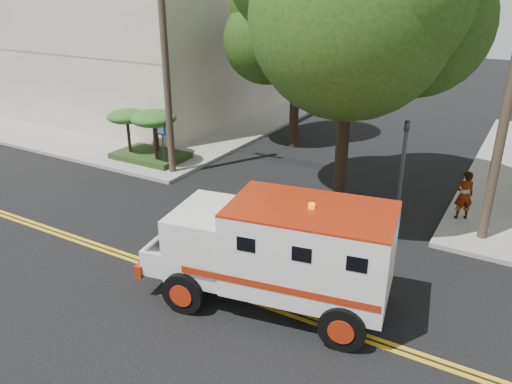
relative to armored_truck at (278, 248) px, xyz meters
The scene contains 11 objects.
ground 2.84m from the armored_truck, behind, with size 100.00×100.00×0.00m, color black.
sidewalk_nw 20.78m from the armored_truck, 140.00° to the left, with size 17.00×17.00×0.15m, color gray.
building_left 23.50m from the armored_truck, 140.33° to the left, with size 16.00×14.00×10.00m, color #B1A791.
utility_pole_left 10.31m from the armored_truck, 143.87° to the left, with size 0.28×0.28×9.00m, color #382D23.
utility_pole_right 7.77m from the armored_truck, 56.94° to the left, with size 0.28×0.28×9.00m, color #382D23.
tree_left 13.34m from the armored_truck, 113.54° to the left, with size 4.48×4.20×7.70m.
traffic_signal 5.65m from the armored_truck, 75.31° to the left, with size 0.15×0.18×3.60m.
accessibility_sign 10.47m from the armored_truck, 145.04° to the left, with size 0.45×0.10×2.02m.
palm_planter 11.74m from the armored_truck, 146.69° to the left, with size 3.52×2.63×2.36m.
armored_truck is the anchor object (origin of this frame).
pedestrian_a 7.77m from the armored_truck, 66.24° to the left, with size 0.60×0.39×1.65m, color gray.
Camera 1 is at (7.15, -9.03, 7.33)m, focal length 35.00 mm.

